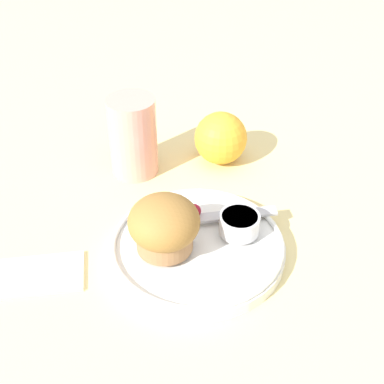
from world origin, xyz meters
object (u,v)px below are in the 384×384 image
Objects in this scene: orange_fruit at (221,138)px; juice_glass at (133,136)px; butter_knife at (203,218)px; muffin at (164,226)px.

juice_glass is (-0.12, -0.01, 0.02)m from orange_fruit.
juice_glass reaches higher than butter_knife.
butter_knife is 2.42× the size of orange_fruit.
muffin reaches higher than orange_fruit.
muffin is at bearing -142.84° from butter_knife.
orange_fruit is 0.67× the size of juice_glass.
juice_glass reaches higher than muffin.
muffin reaches higher than butter_knife.
muffin is at bearing -117.86° from orange_fruit.
juice_glass is (-0.07, 0.14, 0.03)m from butter_knife.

